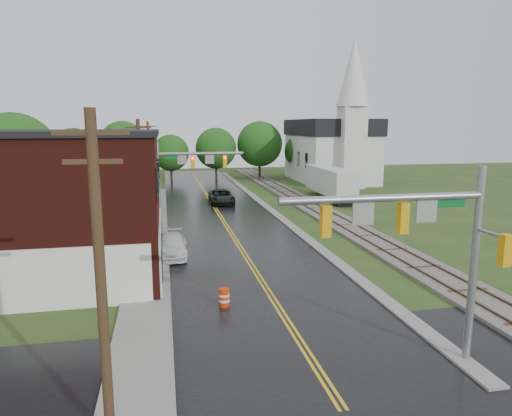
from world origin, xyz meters
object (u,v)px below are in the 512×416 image
object	(u,v)px
utility_pole_a	(101,278)
tree_left_b	(16,158)
traffic_signal_near	(422,232)
utility_pole_b	(140,179)
pickup_white	(171,246)
tree_left_c	(81,163)
traffic_signal_far	(184,168)
utility_pole_c	(149,158)
brick_building	(29,206)
semi_trailer	(330,181)
suv_dark	(221,197)
church	(333,143)
tree_left_e	(132,156)
construction_barrel	(224,298)

from	to	relation	value
utility_pole_a	tree_left_b	xyz separation A→B (m)	(-11.05, 31.90, 1.00)
traffic_signal_near	utility_pole_b	xyz separation A→B (m)	(-10.27, 20.00, -0.25)
pickup_white	tree_left_c	bearing A→B (deg)	112.83
traffic_signal_far	utility_pole_c	distance (m)	17.33
brick_building	utility_pole_a	bearing A→B (deg)	-69.25
brick_building	semi_trailer	xyz separation A→B (m)	(26.22, 22.98, -1.95)
suv_dark	pickup_white	size ratio (longest dim) A/B	1.16
tree_left_c	semi_trailer	distance (m)	27.75
semi_trailer	traffic_signal_near	bearing A→B (deg)	-105.92
church	tree_left_b	world-z (taller)	church
semi_trailer	utility_pole_a	bearing A→B (deg)	-118.40
tree_left_b	tree_left_e	bearing A→B (deg)	57.26
utility_pole_c	church	bearing A→B (deg)	19.97
tree_left_b	semi_trailer	distance (m)	32.36
church	suv_dark	world-z (taller)	church
church	tree_left_c	xyz separation A→B (m)	(-33.85, -13.84, -1.32)
utility_pole_c	semi_trailer	bearing A→B (deg)	-16.33
tree_left_b	tree_left_c	world-z (taller)	tree_left_b
traffic_signal_far	construction_barrel	size ratio (longest dim) A/B	8.17
utility_pole_c	tree_left_c	distance (m)	8.16
church	utility_pole_b	world-z (taller)	church
brick_building	construction_barrel	distance (m)	12.31
traffic_signal_far	brick_building	bearing A→B (deg)	-126.92
semi_trailer	pickup_white	bearing A→B (deg)	-132.94
brick_building	traffic_signal_far	bearing A→B (deg)	53.08
utility_pole_a	construction_barrel	distance (m)	10.71
tree_left_e	suv_dark	bearing A→B (deg)	-40.20
semi_trailer	suv_dark	bearing A→B (deg)	-178.21
utility_pole_c	construction_barrel	world-z (taller)	utility_pole_c
church	semi_trailer	xyz separation A→B (m)	(-6.26, -15.75, -3.63)
utility_pole_b	tree_left_e	distance (m)	23.99
church	traffic_signal_far	world-z (taller)	church
utility_pole_b	tree_left_b	xyz separation A→B (m)	(-11.05, 9.90, 1.00)
brick_building	utility_pole_b	size ratio (longest dim) A/B	1.59
traffic_signal_far	tree_left_e	bearing A→B (deg)	105.89
church	traffic_signal_far	size ratio (longest dim) A/B	2.72
utility_pole_b	traffic_signal_near	bearing A→B (deg)	-62.81
pickup_white	traffic_signal_near	bearing A→B (deg)	-62.42
tree_left_c	suv_dark	xyz separation A→B (m)	(14.84, -2.31, -3.74)
tree_left_b	tree_left_e	xyz separation A→B (m)	(9.00, 14.00, -0.90)
traffic_signal_far	construction_barrel	bearing A→B (deg)	-86.95
church	suv_dark	bearing A→B (deg)	-139.64
semi_trailer	tree_left_b	bearing A→B (deg)	-169.10
tree_left_e	pickup_white	size ratio (longest dim) A/B	1.70
tree_left_b	church	bearing A→B (deg)	29.99
pickup_white	construction_barrel	xyz separation A→B (m)	(2.30, -9.23, -0.25)
utility_pole_c	tree_left_e	world-z (taller)	utility_pole_c
tree_left_c	suv_dark	world-z (taller)	tree_left_c
tree_left_b	pickup_white	bearing A→B (deg)	-46.68
tree_left_c	pickup_white	bearing A→B (deg)	-67.49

